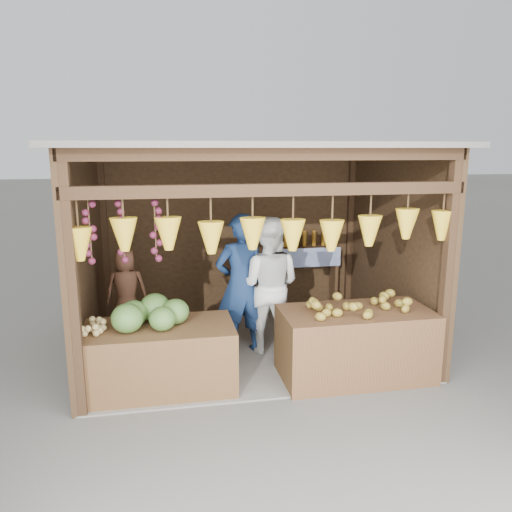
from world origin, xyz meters
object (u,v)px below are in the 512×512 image
Objects in this scene: counter_left at (160,358)px; woman_standing at (268,285)px; man_standing at (241,285)px; vendor_seated at (126,290)px; counter_right at (355,344)px.

woman_standing is (1.38, 0.83, 0.52)m from counter_left.
man_standing is at bearing 25.44° from woman_standing.
vendor_seated is (-0.40, 1.16, 0.46)m from counter_left.
man_standing is 1.47m from vendor_seated.
vendor_seated is at bearing 153.85° from counter_right.
vendor_seated reaches higher than counter_right.
woman_standing is (0.36, 0.01, -0.03)m from man_standing.
man_standing is (1.02, 0.81, 0.55)m from counter_left.
vendor_seated is at bearing 109.08° from counter_left.
man_standing is at bearing 166.77° from vendor_seated.
woman_standing reaches higher than counter_right.
woman_standing is 1.65× the size of vendor_seated.
woman_standing is at bearing 169.89° from man_standing.
man_standing reaches higher than vendor_seated.
man_standing is 1.03× the size of woman_standing.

